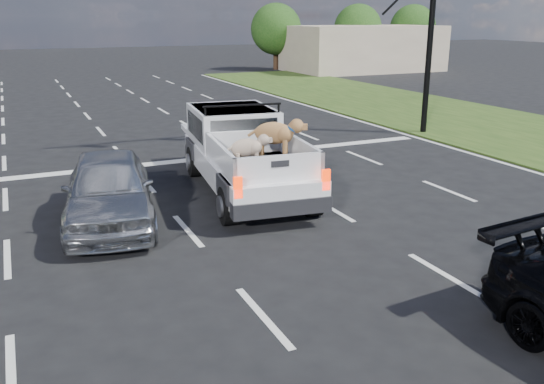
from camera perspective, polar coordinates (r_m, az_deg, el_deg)
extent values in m
plane|color=black|center=(9.64, 8.84, -10.02)|extent=(160.00, 160.00, 0.00)
cube|color=silver|center=(13.82, -24.84, -2.92)|extent=(0.12, 60.00, 0.01)
cube|color=silver|center=(14.16, -10.64, -1.14)|extent=(0.12, 60.00, 0.01)
cube|color=silver|center=(15.31, 2.15, 0.54)|extent=(0.12, 60.00, 0.01)
cube|color=silver|center=(17.11, 12.71, 1.90)|extent=(0.12, 60.00, 0.01)
cube|color=silver|center=(19.41, 21.15, 2.95)|extent=(0.15, 60.00, 0.01)
cube|color=silver|center=(18.31, -8.41, 3.13)|extent=(17.00, 0.45, 0.01)
cylinder|color=black|center=(22.79, 15.40, 14.32)|extent=(0.22, 0.22, 7.00)
cube|color=tan|center=(49.16, 8.97, 13.88)|extent=(12.00, 7.00, 3.60)
cylinder|color=#332114|center=(49.80, 0.39, 13.29)|extent=(0.44, 0.44, 2.16)
sphere|color=#173B10|center=(49.70, 0.39, 15.84)|extent=(4.20, 4.20, 4.20)
cylinder|color=#332114|center=(53.64, 8.39, 13.38)|extent=(0.44, 0.44, 2.16)
sphere|color=#173B10|center=(53.55, 8.49, 15.75)|extent=(4.20, 4.20, 4.20)
cylinder|color=#332114|center=(57.09, 13.61, 13.31)|extent=(0.44, 0.44, 2.16)
sphere|color=#173B10|center=(57.01, 13.77, 15.53)|extent=(4.20, 4.20, 4.20)
cylinder|color=black|center=(12.47, -4.35, -1.37)|extent=(0.41, 0.88, 0.85)
cylinder|color=black|center=(13.02, 4.01, -0.55)|extent=(0.41, 0.88, 0.85)
cylinder|color=black|center=(16.37, -7.69, 3.02)|extent=(0.41, 0.88, 0.85)
cylinder|color=black|center=(16.80, -1.13, 3.52)|extent=(0.41, 0.88, 0.85)
cube|color=white|center=(14.59, -2.58, 2.68)|extent=(2.83, 6.14, 0.58)
cube|color=white|center=(15.75, -3.94, 6.61)|extent=(2.36, 2.80, 0.96)
cube|color=black|center=(14.53, -2.75, 5.88)|extent=(1.73, 0.24, 0.69)
cylinder|color=black|center=(14.56, -2.94, 8.58)|extent=(2.01, 0.30, 0.06)
cube|color=black|center=(13.30, -1.12, 2.42)|extent=(2.32, 3.07, 0.07)
cube|color=white|center=(12.99, -5.17, 3.48)|extent=(0.43, 2.84, 0.58)
cube|color=white|center=(13.51, 2.75, 4.05)|extent=(0.43, 2.84, 0.58)
cube|color=white|center=(11.94, 0.74, 2.33)|extent=(1.99, 0.33, 0.58)
cube|color=red|center=(11.53, -3.40, 0.44)|extent=(0.19, 0.09, 0.45)
cube|color=red|center=(12.11, 5.36, 1.21)|extent=(0.19, 0.09, 0.45)
cube|color=black|center=(12.02, 0.96, -1.47)|extent=(2.17, 0.59, 0.34)
imported|color=#A4A7AB|center=(12.93, -15.87, 0.32)|extent=(2.56, 4.80, 1.55)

